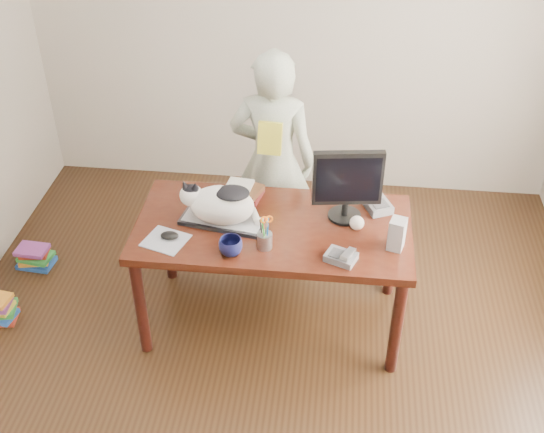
{
  "coord_description": "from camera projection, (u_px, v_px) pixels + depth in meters",
  "views": [
    {
      "loc": [
        0.34,
        -2.54,
        3.12
      ],
      "look_at": [
        0.0,
        0.55,
        0.85
      ],
      "focal_mm": 45.0,
      "sensor_mm": 36.0,
      "label": 1
    }
  ],
  "objects": [
    {
      "name": "room",
      "position": [
        259.0,
        199.0,
        3.11
      ],
      "size": [
        4.5,
        4.5,
        4.5
      ],
      "color": "black",
      "rests_on": "ground"
    },
    {
      "name": "desk",
      "position": [
        274.0,
        237.0,
        4.09
      ],
      "size": [
        1.6,
        0.8,
        0.75
      ],
      "color": "black",
      "rests_on": "ground"
    },
    {
      "name": "keyboard",
      "position": [
        223.0,
        221.0,
        3.95
      ],
      "size": [
        0.52,
        0.27,
        0.03
      ],
      "rotation": [
        0.0,
        0.0,
        -0.18
      ],
      "color": "black",
      "rests_on": "desk"
    },
    {
      "name": "cat",
      "position": [
        219.0,
        203.0,
        3.88
      ],
      "size": [
        0.49,
        0.29,
        0.27
      ],
      "rotation": [
        0.0,
        0.0,
        -0.18
      ],
      "color": "white",
      "rests_on": "keyboard"
    },
    {
      "name": "monitor",
      "position": [
        347.0,
        182.0,
        3.85
      ],
      "size": [
        0.4,
        0.22,
        0.45
      ],
      "rotation": [
        0.0,
        0.0,
        0.14
      ],
      "color": "black",
      "rests_on": "desk"
    },
    {
      "name": "pen_cup",
      "position": [
        265.0,
        239.0,
        3.75
      ],
      "size": [
        0.11,
        0.11,
        0.21
      ],
      "rotation": [
        0.0,
        0.0,
        0.36
      ],
      "color": "#939298",
      "rests_on": "desk"
    },
    {
      "name": "mousepad",
      "position": [
        166.0,
        240.0,
        3.83
      ],
      "size": [
        0.28,
        0.27,
        0.01
      ],
      "rotation": [
        0.0,
        0.0,
        -0.31
      ],
      "color": "#A8ABB4",
      "rests_on": "desk"
    },
    {
      "name": "mouse",
      "position": [
        170.0,
        235.0,
        3.83
      ],
      "size": [
        0.12,
        0.1,
        0.04
      ],
      "rotation": [
        0.0,
        0.0,
        -0.31
      ],
      "color": "black",
      "rests_on": "mousepad"
    },
    {
      "name": "coffee_mug",
      "position": [
        231.0,
        247.0,
        3.7
      ],
      "size": [
        0.18,
        0.18,
        0.1
      ],
      "primitive_type": "imported",
      "rotation": [
        0.0,
        0.0,
        0.83
      ],
      "color": "black",
      "rests_on": "desk"
    },
    {
      "name": "phone",
      "position": [
        342.0,
        257.0,
        3.68
      ],
      "size": [
        0.19,
        0.17,
        0.07
      ],
      "rotation": [
        0.0,
        0.0,
        -0.38
      ],
      "color": "slate",
      "rests_on": "desk"
    },
    {
      "name": "speaker",
      "position": [
        397.0,
        234.0,
        3.72
      ],
      "size": [
        0.11,
        0.11,
        0.19
      ],
      "rotation": [
        0.0,
        0.0,
        -0.29
      ],
      "color": "#959598",
      "rests_on": "desk"
    },
    {
      "name": "baseball",
      "position": [
        357.0,
        223.0,
        3.89
      ],
      "size": [
        0.08,
        0.08,
        0.08
      ],
      "rotation": [
        0.0,
        0.0,
        0.27
      ],
      "color": "white",
      "rests_on": "desk"
    },
    {
      "name": "book_stack",
      "position": [
        242.0,
        191.0,
        4.16
      ],
      "size": [
        0.28,
        0.23,
        0.09
      ],
      "rotation": [
        0.0,
        0.0,
        -0.25
      ],
      "color": "#501516",
      "rests_on": "desk"
    },
    {
      "name": "calculator",
      "position": [
        377.0,
        205.0,
        4.07
      ],
      "size": [
        0.2,
        0.22,
        0.05
      ],
      "rotation": [
        0.0,
        0.0,
        0.42
      ],
      "color": "slate",
      "rests_on": "desk"
    },
    {
      "name": "person",
      "position": [
        273.0,
        162.0,
        4.46
      ],
      "size": [
        0.59,
        0.42,
        1.56
      ],
      "primitive_type": "imported",
      "rotation": [
        0.0,
        0.0,
        3.06
      ],
      "color": "silver",
      "rests_on": "ground"
    },
    {
      "name": "held_book",
      "position": [
        270.0,
        138.0,
        4.16
      ],
      "size": [
        0.15,
        0.1,
        0.2
      ],
      "rotation": [
        0.0,
        0.0,
        -0.08
      ],
      "color": "gold",
      "rests_on": "person"
    },
    {
      "name": "book_pile_b",
      "position": [
        35.0,
        257.0,
        4.78
      ],
      "size": [
        0.26,
        0.2,
        0.15
      ],
      "color": "#1B4AA5",
      "rests_on": "ground"
    }
  ]
}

